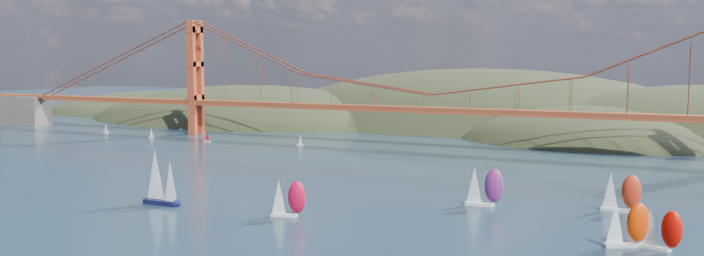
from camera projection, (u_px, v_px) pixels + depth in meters
name	position (u px, v px, depth m)	size (l,w,h in m)	color
headlands	(574.00, 154.00, 355.53)	(725.00, 225.00, 96.00)	black
bridge	(428.00, 70.00, 281.90)	(552.00, 12.00, 55.00)	maroon
sloop_navy	(160.00, 178.00, 172.93)	(9.99, 5.63, 15.58)	black
racer_0	(287.00, 198.00, 159.36)	(8.67, 4.64, 9.73)	silver
racer_1	(626.00, 223.00, 133.87)	(8.91, 6.54, 10.02)	silver
racer_2	(660.00, 228.00, 131.58)	(8.24, 5.40, 9.21)	white
racer_3	(620.00, 192.00, 164.73)	(9.08, 3.69, 10.45)	silver
racer_rwb	(484.00, 186.00, 171.03)	(9.57, 4.01, 10.91)	silver
distant_boat_0	(106.00, 128.00, 340.10)	(3.00, 2.00, 4.70)	silver
distant_boat_1	(151.00, 133.00, 319.06)	(3.00, 2.00, 4.70)	silver
distant_boat_2	(207.00, 136.00, 303.55)	(3.00, 2.00, 4.70)	silver
distant_boat_3	(300.00, 140.00, 290.55)	(3.00, 2.00, 4.70)	silver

